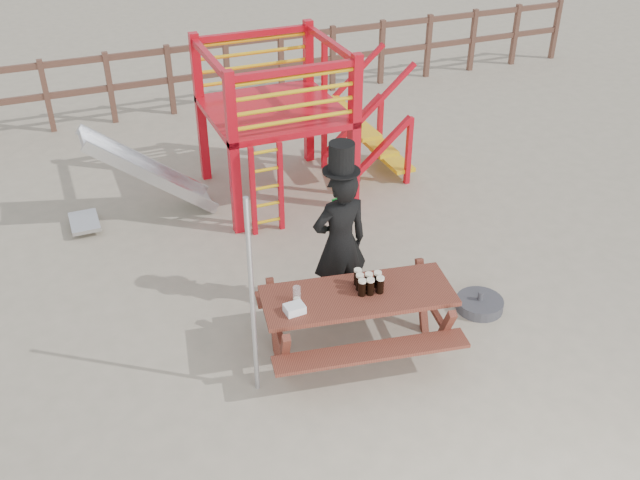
% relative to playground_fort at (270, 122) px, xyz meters
% --- Properties ---
extents(ground, '(60.00, 60.00, 0.00)m').
position_rel_playground_fort_xyz_m(ground, '(-0.12, -3.58, -1.07)').
color(ground, tan).
rests_on(ground, ground).
extents(back_fence, '(15.09, 0.09, 1.20)m').
position_rel_playground_fort_xyz_m(back_fence, '(-0.12, 3.42, -0.34)').
color(back_fence, brown).
rests_on(back_fence, ground).
extents(playground_fort, '(4.71, 1.84, 2.10)m').
position_rel_playground_fort_xyz_m(playground_fort, '(0.00, 0.00, 0.00)').
color(playground_fort, red).
rests_on(playground_fort, ground).
extents(picnic_table, '(2.01, 1.55, 0.71)m').
position_rel_playground_fort_xyz_m(picnic_table, '(-0.31, -3.44, -0.63)').
color(picnic_table, brown).
rests_on(picnic_table, ground).
extents(man_with_hat, '(0.61, 0.41, 1.95)m').
position_rel_playground_fort_xyz_m(man_with_hat, '(-0.19, -2.74, -0.20)').
color(man_with_hat, black).
rests_on(man_with_hat, ground).
extents(metal_pole, '(0.04, 0.04, 2.04)m').
position_rel_playground_fort_xyz_m(metal_pole, '(-1.38, -3.56, -0.05)').
color(metal_pole, '#B2B2B7').
rests_on(metal_pole, ground).
extents(parasol_base, '(0.51, 0.51, 0.22)m').
position_rel_playground_fort_xyz_m(parasol_base, '(1.21, -3.32, -1.01)').
color(parasol_base, '#37373C').
rests_on(parasol_base, ground).
extents(paper_bag, '(0.19, 0.15, 0.08)m').
position_rel_playground_fort_xyz_m(paper_bag, '(-0.97, -3.48, -0.32)').
color(paper_bag, white).
rests_on(paper_bag, picnic_table).
extents(stout_pints, '(0.27, 0.28, 0.17)m').
position_rel_playground_fort_xyz_m(stout_pints, '(-0.20, -3.42, -0.28)').
color(stout_pints, black).
rests_on(stout_pints, picnic_table).
extents(empty_glasses, '(0.07, 0.07, 0.15)m').
position_rel_playground_fort_xyz_m(empty_glasses, '(-0.88, -3.31, -0.30)').
color(empty_glasses, silver).
rests_on(empty_glasses, picnic_table).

